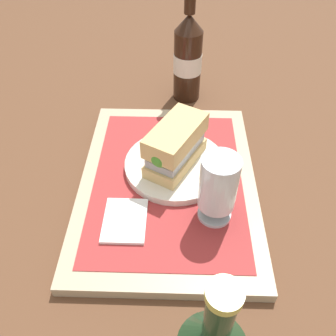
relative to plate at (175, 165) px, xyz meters
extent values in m
plane|color=brown|center=(0.03, -0.01, -0.03)|extent=(3.00, 3.00, 0.00)
cube|color=tan|center=(0.03, -0.01, -0.02)|extent=(0.44, 0.32, 0.02)
cube|color=#9E2D2D|center=(0.03, -0.01, -0.01)|extent=(0.38, 0.27, 0.00)
cylinder|color=silver|center=(0.00, 0.00, 0.00)|extent=(0.19, 0.19, 0.01)
cube|color=tan|center=(0.00, 0.00, 0.02)|extent=(0.14, 0.12, 0.02)
cube|color=#9EA3A8|center=(0.00, 0.00, 0.04)|extent=(0.13, 0.11, 0.02)
cube|color=silver|center=(0.00, 0.00, 0.05)|extent=(0.12, 0.10, 0.01)
sphere|color=#47932D|center=(0.04, -0.02, 0.06)|extent=(0.04, 0.04, 0.04)
cube|color=tan|center=(0.00, 0.00, 0.07)|extent=(0.14, 0.12, 0.04)
cylinder|color=silver|center=(0.11, 0.07, 0.00)|extent=(0.06, 0.06, 0.01)
cylinder|color=silver|center=(0.11, 0.07, 0.01)|extent=(0.01, 0.01, 0.02)
cylinder|color=silver|center=(0.11, 0.07, 0.07)|extent=(0.06, 0.06, 0.09)
cylinder|color=gold|center=(0.11, 0.07, 0.05)|extent=(0.06, 0.06, 0.05)
cylinder|color=white|center=(0.11, 0.07, 0.07)|extent=(0.05, 0.05, 0.01)
cube|color=white|center=(0.13, -0.08, 0.00)|extent=(0.09, 0.07, 0.01)
cylinder|color=#19381E|center=(0.37, 0.04, 0.20)|extent=(0.02, 0.02, 0.05)
cylinder|color=#BFB74C|center=(0.37, 0.04, 0.23)|extent=(0.03, 0.03, 0.01)
cylinder|color=black|center=(-0.28, 0.02, 0.05)|extent=(0.06, 0.06, 0.17)
cylinder|color=silver|center=(-0.28, 0.02, 0.06)|extent=(0.07, 0.07, 0.05)
cone|color=black|center=(-0.28, 0.02, 0.16)|extent=(0.06, 0.06, 0.04)
cylinder|color=black|center=(-0.28, 0.02, 0.20)|extent=(0.02, 0.02, 0.05)
camera|label=1|loc=(0.49, 0.00, 0.47)|focal=38.46mm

